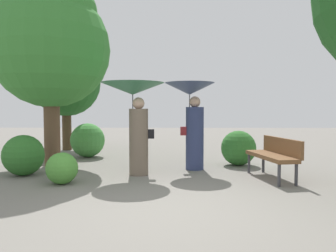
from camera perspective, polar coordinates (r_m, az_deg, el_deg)
The scene contains 10 objects.
ground_plane at distance 4.91m, azimuth -0.48°, elevation -13.86°, with size 40.00×40.00×0.00m, color slate.
person_left at distance 7.12m, azimuth -5.73°, elevation 3.36°, with size 1.35×1.35×1.98m.
person_right at distance 7.73m, azimuth 4.11°, elevation 2.96°, with size 1.16×1.16×2.03m.
park_bench at distance 7.08m, azimuth 17.85°, elevation -4.56°, with size 0.76×1.56×0.83m.
tree_near_left at distance 11.95m, azimuth -17.15°, elevation 8.15°, with size 2.32×2.32×3.88m.
tree_mid_left at distance 8.87m, azimuth -19.59°, elevation 14.04°, with size 2.90×2.90×4.84m.
bush_path_left at distance 7.72m, azimuth -23.63°, elevation -4.63°, with size 0.87×0.87×0.87m, color #2D6B28.
bush_path_right at distance 10.00m, azimuth -13.67°, elevation -2.40°, with size 1.00×1.00×1.00m, color #428C3D.
bush_behind_bench at distance 6.61m, azimuth -17.79°, elevation -6.95°, with size 0.60×0.60×0.60m, color #4C9338.
bush_far_side at distance 8.52m, azimuth 12.03°, elevation -3.72°, with size 0.87×0.87×0.87m, color #2D6B28.
Camera 1 is at (0.11, -4.70, 1.43)m, focal length 35.41 mm.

